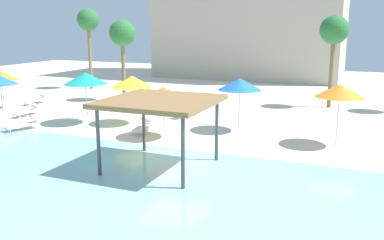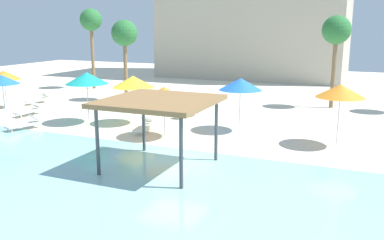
# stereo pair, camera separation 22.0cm
# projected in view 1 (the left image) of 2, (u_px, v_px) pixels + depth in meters

# --- Properties ---
(ground_plane) EXTENTS (80.00, 80.00, 0.00)m
(ground_plane) POSITION_uv_depth(u_px,v_px,m) (174.00, 160.00, 17.65)
(ground_plane) COLOR beige
(lagoon_water) EXTENTS (44.00, 13.50, 0.04)m
(lagoon_water) POSITION_uv_depth(u_px,v_px,m) (101.00, 208.00, 12.93)
(lagoon_water) COLOR #8CC6CC
(lagoon_water) RESTS_ON ground
(shade_pavilion) EXTENTS (4.10, 4.10, 2.77)m
(shade_pavilion) POSITION_uv_depth(u_px,v_px,m) (160.00, 103.00, 16.09)
(shade_pavilion) COLOR #42474C
(shade_pavilion) RESTS_ON ground
(beach_umbrella_blue_0) EXTENTS (2.27, 2.27, 2.83)m
(beach_umbrella_blue_0) POSITION_uv_depth(u_px,v_px,m) (240.00, 84.00, 21.99)
(beach_umbrella_blue_0) COLOR silver
(beach_umbrella_blue_0) RESTS_ON ground
(beach_umbrella_blue_1) EXTENTS (1.93, 1.93, 2.80)m
(beach_umbrella_blue_1) POSITION_uv_depth(u_px,v_px,m) (0.00, 80.00, 23.58)
(beach_umbrella_blue_1) COLOR silver
(beach_umbrella_blue_1) RESTS_ON ground
(beach_umbrella_teal_2) EXTENTS (2.41, 2.41, 2.93)m
(beach_umbrella_teal_2) POSITION_uv_depth(u_px,v_px,m) (85.00, 78.00, 23.71)
(beach_umbrella_teal_2) COLOR silver
(beach_umbrella_teal_2) RESTS_ON ground
(beach_umbrella_orange_4) EXTENTS (2.19, 2.19, 2.58)m
(beach_umbrella_orange_4) POSITION_uv_depth(u_px,v_px,m) (1.00, 75.00, 27.91)
(beach_umbrella_orange_4) COLOR silver
(beach_umbrella_orange_4) RESTS_ON ground
(beach_umbrella_yellow_5) EXTENTS (2.33, 2.33, 2.75)m
(beach_umbrella_yellow_5) POSITION_uv_depth(u_px,v_px,m) (132.00, 82.00, 23.60)
(beach_umbrella_yellow_5) COLOR silver
(beach_umbrella_yellow_5) RESTS_ON ground
(beach_umbrella_orange_6) EXTENTS (2.21, 2.21, 2.90)m
(beach_umbrella_orange_6) POSITION_uv_depth(u_px,v_px,m) (340.00, 91.00, 19.24)
(beach_umbrella_orange_6) COLOR silver
(beach_umbrella_orange_6) RESTS_ON ground
(beach_umbrella_orange_7) EXTENTS (2.34, 2.34, 2.56)m
(beach_umbrella_orange_7) POSITION_uv_depth(u_px,v_px,m) (164.00, 93.00, 20.71)
(beach_umbrella_orange_7) COLOR silver
(beach_umbrella_orange_7) RESTS_ON ground
(lounge_chair_0) EXTENTS (0.98, 1.98, 0.74)m
(lounge_chair_0) POSITION_uv_depth(u_px,v_px,m) (144.00, 126.00, 22.24)
(lounge_chair_0) COLOR white
(lounge_chair_0) RESTS_ON ground
(lounge_chair_1) EXTENTS (0.77, 1.94, 0.74)m
(lounge_chair_1) POSITION_uv_depth(u_px,v_px,m) (36.00, 99.00, 30.33)
(lounge_chair_1) COLOR white
(lounge_chair_1) RESTS_ON ground
(lounge_chair_2) EXTENTS (1.25, 1.98, 0.74)m
(lounge_chair_2) POSITION_uv_depth(u_px,v_px,m) (187.00, 112.00, 25.91)
(lounge_chair_2) COLOR white
(lounge_chair_2) RESTS_ON ground
(lounge_chair_3) EXTENTS (0.66, 1.92, 0.74)m
(lounge_chair_3) POSITION_uv_depth(u_px,v_px,m) (28.00, 110.00, 26.29)
(lounge_chair_3) COLOR white
(lounge_chair_3) RESTS_ON ground
(lounge_chair_4) EXTENTS (1.16, 1.99, 0.74)m
(lounge_chair_4) POSITION_uv_depth(u_px,v_px,m) (24.00, 124.00, 22.70)
(lounge_chair_4) COLOR white
(lounge_chair_4) RESTS_ON ground
(palm_tree_1) EXTENTS (1.90, 1.90, 6.17)m
(palm_tree_1) POSITION_uv_depth(u_px,v_px,m) (334.00, 32.00, 27.93)
(palm_tree_1) COLOR brown
(palm_tree_1) RESTS_ON ground
(palm_tree_2) EXTENTS (1.90, 1.90, 6.94)m
(palm_tree_2) POSITION_uv_depth(u_px,v_px,m) (88.00, 22.00, 36.38)
(palm_tree_2) COLOR brown
(palm_tree_2) RESTS_ON ground
(palm_tree_3) EXTENTS (1.90, 1.90, 5.92)m
(palm_tree_3) POSITION_uv_depth(u_px,v_px,m) (122.00, 35.00, 30.57)
(palm_tree_3) COLOR brown
(palm_tree_3) RESTS_ON ground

